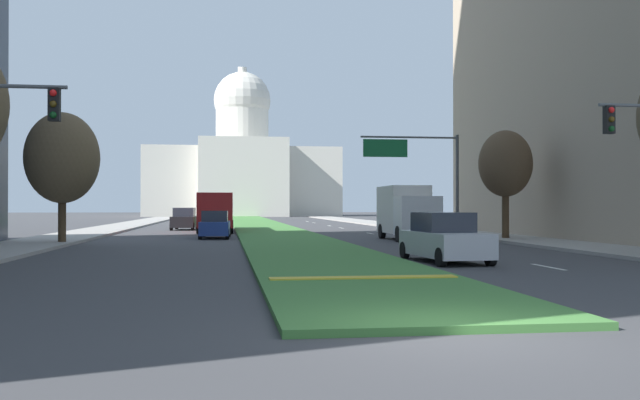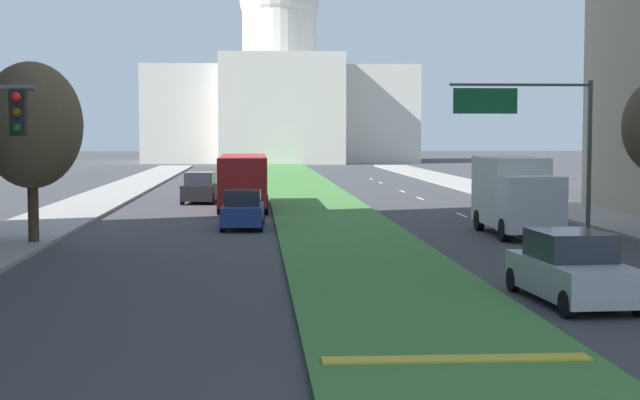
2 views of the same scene
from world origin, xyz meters
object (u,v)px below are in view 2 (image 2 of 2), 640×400
object	(u,v)px
sedan_distant	(200,189)
city_bus	(243,177)
street_tree_left_mid	(32,126)
overhead_guide_sign	(536,122)
sedan_midblock	(243,210)
sedan_lead_stopped	(572,270)
capitol_building	(280,96)
box_truck_delivery	(515,195)

from	to	relation	value
sedan_distant	city_bus	size ratio (longest dim) A/B	0.39
street_tree_left_mid	sedan_distant	size ratio (longest dim) A/B	1.61
overhead_guide_sign	sedan_midblock	size ratio (longest dim) A/B	1.47
street_tree_left_mid	sedan_lead_stopped	world-z (taller)	street_tree_left_mid
capitol_building	street_tree_left_mid	world-z (taller)	capitol_building
sedan_midblock	sedan_lead_stopped	bearing A→B (deg)	-66.74
sedan_distant	sedan_lead_stopped	bearing A→B (deg)	-72.47
sedan_lead_stopped	sedan_midblock	bearing A→B (deg)	113.26
sedan_midblock	sedan_distant	size ratio (longest dim) A/B	1.03
sedan_midblock	box_truck_delivery	world-z (taller)	box_truck_delivery
sedan_lead_stopped	sedan_midblock	world-z (taller)	sedan_lead_stopped
capitol_building	sedan_lead_stopped	bearing A→B (deg)	-87.92
capitol_building	city_bus	distance (m)	86.90
overhead_guide_sign	box_truck_delivery	distance (m)	3.98
box_truck_delivery	city_bus	world-z (taller)	box_truck_delivery
box_truck_delivery	city_bus	distance (m)	18.44
capitol_building	street_tree_left_mid	distance (m)	104.23
box_truck_delivery	overhead_guide_sign	bearing A→B (deg)	55.76
city_bus	sedan_distant	bearing A→B (deg)	118.64
street_tree_left_mid	sedan_lead_stopped	bearing A→B (deg)	-39.81
sedan_distant	street_tree_left_mid	bearing A→B (deg)	-103.01
sedan_distant	box_truck_delivery	xyz separation A→B (m)	(14.01, -19.36, 0.82)
overhead_guide_sign	city_bus	xyz separation A→B (m)	(-12.84, 12.37, -2.91)
sedan_lead_stopped	sedan_midblock	size ratio (longest dim) A/B	1.08
overhead_guide_sign	city_bus	bearing A→B (deg)	136.06
capitol_building	overhead_guide_sign	size ratio (longest dim) A/B	5.84
street_tree_left_mid	box_truck_delivery	xyz separation A→B (m)	(19.05, 2.44, -2.82)
city_bus	capitol_building	bearing A→B (deg)	87.18
capitol_building	sedan_lead_stopped	size ratio (longest dim) A/B	7.94
sedan_midblock	sedan_distant	distance (m)	15.99
sedan_distant	city_bus	xyz separation A→B (m)	(2.64, -4.84, 0.91)
sedan_lead_stopped	sedan_distant	distance (m)	37.02
overhead_guide_sign	street_tree_left_mid	size ratio (longest dim) A/B	0.94
sedan_distant	capitol_building	bearing A→B (deg)	85.17
street_tree_left_mid	city_bus	xyz separation A→B (m)	(7.68, 16.97, -2.72)
box_truck_delivery	sedan_lead_stopped	bearing A→B (deg)	-100.19
overhead_guide_sign	sedan_midblock	distance (m)	13.39
capitol_building	sedan_lead_stopped	xyz separation A→B (m)	(4.25, -116.92, -8.56)
sedan_midblock	sedan_distant	xyz separation A→B (m)	(-2.75, 15.76, 0.06)
capitol_building	city_bus	size ratio (longest dim) A/B	3.45
sedan_lead_stopped	overhead_guide_sign	bearing A→B (deg)	76.54
capitol_building	overhead_guide_sign	world-z (taller)	capitol_building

